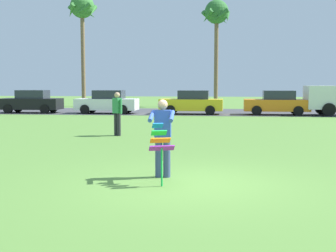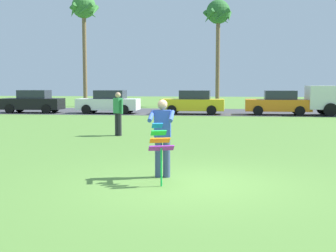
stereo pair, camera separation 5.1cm
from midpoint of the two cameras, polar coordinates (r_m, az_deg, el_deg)
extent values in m
plane|color=#568438|center=(9.45, 2.76, -7.30)|extent=(120.00, 120.00, 0.00)
cube|color=#424247|center=(32.45, 5.55, 1.79)|extent=(120.00, 8.00, 0.01)
cylinder|color=#384772|center=(9.96, -0.30, -3.99)|extent=(0.16, 0.16, 0.90)
cylinder|color=#384772|center=(9.97, -1.33, -3.98)|extent=(0.16, 0.16, 0.90)
cube|color=#2D4CA5|center=(9.87, -0.82, 0.31)|extent=(0.37, 0.23, 0.60)
sphere|color=tan|center=(9.84, -0.82, 2.75)|extent=(0.22, 0.22, 0.22)
cylinder|color=#2D4CA5|center=(9.59, 0.34, 1.26)|extent=(0.11, 0.59, 0.24)
cylinder|color=#2D4CA5|center=(9.63, -2.27, 1.27)|extent=(0.11, 0.59, 0.24)
cube|color=blue|center=(9.45, -1.49, 0.06)|extent=(0.26, 0.20, 0.12)
cube|color=green|center=(9.31, -1.32, -0.87)|extent=(0.35, 0.23, 0.12)
cube|color=orange|center=(9.16, -1.14, -1.83)|extent=(0.44, 0.26, 0.12)
cube|color=purple|center=(9.02, -0.96, -2.82)|extent=(0.53, 0.29, 0.12)
cylinder|color=green|center=(9.09, -0.96, -5.27)|extent=(0.04, 0.04, 0.78)
cube|color=black|center=(32.78, -17.12, 2.72)|extent=(4.23, 1.78, 0.76)
cube|color=#282D38|center=(32.70, -16.91, 3.88)|extent=(2.04, 1.43, 0.60)
cylinder|color=black|center=(32.59, -19.77, 2.06)|extent=(0.64, 0.23, 0.64)
cylinder|color=black|center=(34.06, -18.61, 2.23)|extent=(0.64, 0.23, 0.64)
cylinder|color=black|center=(31.57, -15.48, 2.09)|extent=(0.64, 0.23, 0.64)
cylinder|color=black|center=(33.08, -14.48, 2.26)|extent=(0.64, 0.23, 0.64)
cube|color=white|center=(30.99, -7.84, 2.77)|extent=(4.22, 1.75, 0.76)
cube|color=#282D38|center=(30.93, -7.59, 3.99)|extent=(2.03, 1.42, 0.60)
cylinder|color=black|center=(30.61, -10.59, 2.09)|extent=(0.64, 0.23, 0.64)
cylinder|color=black|center=(32.14, -9.70, 2.26)|extent=(0.64, 0.23, 0.64)
cylinder|color=black|center=(29.91, -5.83, 2.08)|extent=(0.64, 0.23, 0.64)
cylinder|color=black|center=(31.48, -5.16, 2.25)|extent=(0.64, 0.23, 0.64)
cube|color=yellow|center=(30.07, 2.94, 2.73)|extent=(4.24, 1.79, 0.76)
cube|color=#282D38|center=(30.03, 3.23, 3.98)|extent=(2.05, 1.44, 0.60)
cylinder|color=black|center=(29.43, 0.27, 2.05)|extent=(0.64, 0.23, 0.64)
cylinder|color=black|center=(31.03, 0.67, 2.23)|extent=(0.64, 0.23, 0.64)
cylinder|color=black|center=(29.20, 5.34, 2.00)|extent=(0.64, 0.23, 0.64)
cylinder|color=black|center=(30.81, 5.48, 2.18)|extent=(0.64, 0.23, 0.64)
cube|color=orange|center=(30.23, 13.59, 2.60)|extent=(4.24, 1.81, 0.76)
cube|color=#282D38|center=(30.22, 13.90, 3.84)|extent=(2.05, 1.45, 0.60)
cylinder|color=black|center=(29.35, 11.19, 1.94)|extent=(0.65, 0.24, 0.64)
cylinder|color=black|center=(30.96, 11.03, 2.12)|extent=(0.65, 0.24, 0.64)
cylinder|color=black|center=(29.60, 16.23, 1.85)|extent=(0.65, 0.24, 0.64)
cylinder|color=black|center=(31.19, 15.82, 2.04)|extent=(0.65, 0.24, 0.64)
cube|color=silver|center=(30.60, 18.75, 3.48)|extent=(1.84, 1.94, 1.50)
cylinder|color=black|center=(29.82, 19.76, 1.96)|extent=(0.85, 0.30, 0.84)
cylinder|color=black|center=(31.60, 18.94, 2.17)|extent=(0.85, 0.30, 0.84)
cylinder|color=brown|center=(40.91, -10.81, 8.52)|extent=(0.36, 0.36, 8.63)
sphere|color=#387A33|center=(41.40, -10.93, 14.77)|extent=(2.10, 2.10, 2.10)
cone|color=#387A33|center=(41.06, -9.61, 14.23)|extent=(0.44, 1.56, 1.28)
cone|color=#387A33|center=(42.10, -10.14, 14.00)|extent=(1.62, 0.90, 1.28)
cone|color=#387A33|center=(42.09, -11.71, 13.98)|extent=(1.27, 1.52, 1.28)
cone|color=#387A33|center=(41.04, -12.21, 14.19)|extent=(1.27, 1.52, 1.28)
cone|color=#387A33|center=(40.39, -10.90, 14.36)|extent=(1.62, 0.90, 1.28)
cylinder|color=brown|center=(40.34, 6.12, 8.28)|extent=(0.36, 0.36, 8.13)
sphere|color=#2D6B2D|center=(40.77, 6.18, 14.27)|extent=(2.10, 2.10, 2.10)
cone|color=#2D6B2D|center=(40.71, 7.55, 13.63)|extent=(0.44, 1.56, 1.28)
cone|color=#2D6B2D|center=(41.60, 6.60, 13.47)|extent=(1.62, 0.90, 1.28)
cone|color=#2D6B2D|center=(41.27, 5.08, 13.55)|extent=(1.27, 1.52, 1.28)
cone|color=#2D6B2D|center=(40.17, 5.04, 13.77)|extent=(1.27, 1.52, 1.28)
cone|color=#2D6B2D|center=(39.81, 6.60, 13.83)|extent=(1.62, 0.90, 1.28)
cylinder|color=#26262B|center=(17.99, -6.72, 0.23)|extent=(0.16, 0.16, 0.90)
cylinder|color=#26262B|center=(17.84, -6.38, 0.19)|extent=(0.16, 0.16, 0.90)
cube|color=#338C4C|center=(17.86, -6.58, 2.60)|extent=(0.42, 0.40, 0.60)
sphere|color=tan|center=(17.85, -6.59, 3.95)|extent=(0.22, 0.22, 0.22)
cylinder|color=#338C4C|center=(18.06, -7.03, 2.52)|extent=(0.09, 0.09, 0.58)
cylinder|color=#338C4C|center=(17.67, -6.11, 2.46)|extent=(0.09, 0.09, 0.58)
camera|label=1|loc=(0.03, -90.13, -0.01)|focal=47.82mm
camera|label=2|loc=(0.03, 89.87, 0.01)|focal=47.82mm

